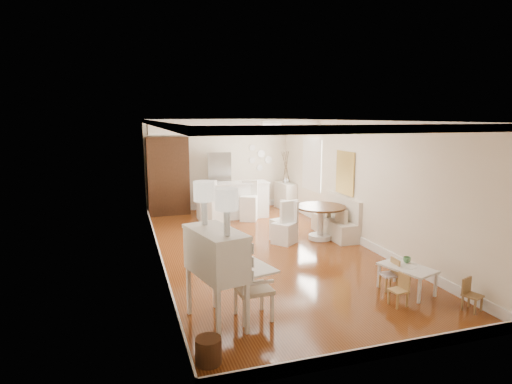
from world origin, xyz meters
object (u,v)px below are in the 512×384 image
wicker_basket (208,351)px  kids_chair_c (473,295)px  gustavian_armchair (253,288)px  bar_stool_right (249,201)px  slip_chair_near (285,223)px  kids_table (406,279)px  bar_stool_left (214,203)px  sideboard (285,196)px  secretary_bureau (216,277)px  kids_chair_b (389,274)px  fridge (231,181)px  breakfast_counter (233,200)px  dining_table (320,223)px  slip_chair_far (284,220)px  kids_chair_a (398,290)px  pantry_cabinet (168,176)px

wicker_basket → kids_chair_c: (4.04, 0.18, 0.09)m
gustavian_armchair → bar_stool_right: (1.61, 5.68, 0.10)m
kids_chair_c → slip_chair_near: size_ratio=0.52×
kids_chair_c → slip_chair_near: bearing=90.3°
kids_table → bar_stool_left: bar_stool_left is taller
kids_chair_c → sideboard: bearing=71.4°
secretary_bureau → gustavian_armchair: (0.54, 0.01, -0.22)m
kids_chair_b → slip_chair_near: (-0.71, 3.02, 0.21)m
kids_chair_b → fridge: bearing=-168.7°
kids_chair_c → breakfast_counter: size_ratio=0.25×
dining_table → slip_chair_far: 0.90m
secretary_bureau → wicker_basket: bearing=-122.2°
kids_chair_c → bar_stool_left: bar_stool_left is taller
secretary_bureau → breakfast_counter: secretary_bureau is taller
secretary_bureau → slip_chair_near: bearing=41.0°
slip_chair_near → slip_chair_far: bearing=126.8°
kids_chair_c → slip_chair_far: bearing=88.8°
gustavian_armchair → slip_chair_far: size_ratio=0.93×
kids_chair_a → sideboard: size_ratio=0.59×
wicker_basket → slip_chair_far: 5.22m
secretary_bureau → kids_chair_a: 2.84m
kids_chair_c → dining_table: 4.19m
secretary_bureau → kids_chair_c: secretary_bureau is taller
kids_chair_b → sideboard: (0.68, 6.53, 0.14)m
dining_table → fridge: size_ratio=0.66×
kids_chair_b → secretary_bureau: bearing=-81.3°
kids_chair_c → slip_chair_near: 4.35m
pantry_cabinet → sideboard: bearing=-5.7°
bar_stool_right → bar_stool_left: bearing=-151.5°
wicker_basket → breakfast_counter: (2.11, 7.06, 0.36)m
slip_chair_far → breakfast_counter: 2.64m
secretary_bureau → bar_stool_left: size_ratio=1.19×
gustavian_armchair → sideboard: bearing=-27.6°
gustavian_armchair → wicker_basket: gustavian_armchair is taller
gustavian_armchair → pantry_cabinet: (-0.44, 7.19, 0.69)m
gustavian_armchair → secretary_bureau: bearing=87.9°
kids_chair_c → breakfast_counter: 7.15m
fridge → dining_table: bearing=-71.8°
dining_table → slip_chair_far: slip_chair_far is taller
secretary_bureau → slip_chair_near: 4.06m
sideboard → fridge: bearing=162.8°
fridge → gustavian_armchair: bearing=-101.5°
dining_table → kids_table: bearing=-89.9°
kids_table → slip_chair_far: (-0.88, 3.39, 0.28)m
wicker_basket → bar_stool_left: 6.74m
kids_chair_b → gustavian_armchair: bearing=-80.2°
kids_chair_a → slip_chair_far: (-0.43, 3.81, 0.24)m
kids_chair_a → fridge: 7.51m
bar_stool_right → kids_chair_b: bearing=-56.1°
slip_chair_near → kids_table: bearing=-22.6°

